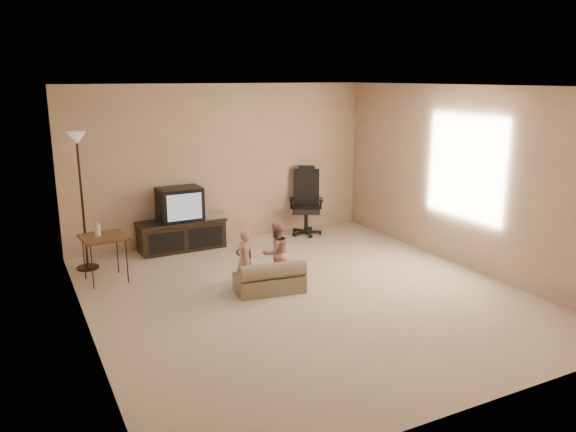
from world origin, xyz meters
name	(u,v)px	position (x,y,z in m)	size (l,w,h in m)	color
floor	(304,294)	(0.00, 0.00, 0.00)	(5.50, 5.50, 0.00)	#BDAD96
room_shell	(305,172)	(0.00, 0.00, 1.52)	(5.50, 5.50, 5.50)	silver
tv_stand	(181,224)	(-0.79, 2.49, 0.40)	(1.36, 0.53, 0.97)	black
office_chair	(306,210)	(1.35, 2.41, 0.41)	(0.71, 0.72, 1.14)	black
side_table	(103,238)	(-2.09, 1.60, 0.59)	(0.60, 0.60, 0.82)	brown
floor_lamp	(79,170)	(-2.23, 2.20, 1.38)	(0.30, 0.30, 1.90)	black
child_sofa	(270,279)	(-0.34, 0.26, 0.17)	(0.89, 0.58, 0.41)	gray
toddler_left	(244,259)	(-0.57, 0.53, 0.38)	(0.28, 0.20, 0.77)	tan
toddler_right	(276,253)	(-0.13, 0.52, 0.40)	(0.39, 0.22, 0.81)	tan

